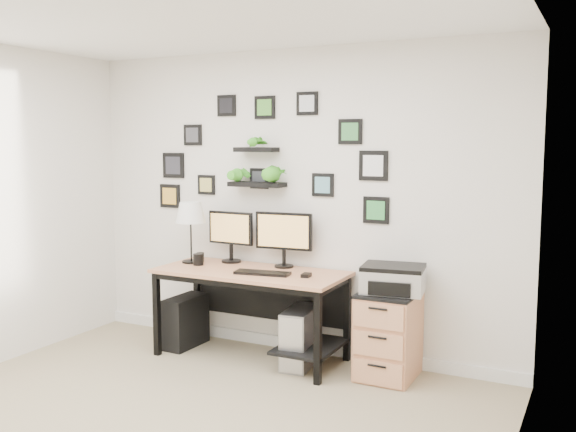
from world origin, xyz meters
The scene contains 14 objects.
room centered at (0.00, 1.98, 0.05)m, with size 4.00×4.00×4.00m.
desk centered at (-0.17, 1.67, 0.63)m, with size 1.60×0.70×0.75m.
monitor_left centered at (-0.55, 1.87, 1.02)m, with size 0.44×0.18×0.45m.
monitor_right centered at (-0.02, 1.87, 1.03)m, with size 0.51×0.18×0.47m.
keyboard centered at (-0.05, 1.54, 0.76)m, with size 0.45×0.14×0.02m, color black.
mouse centered at (0.32, 1.60, 0.76)m, with size 0.06×0.10×0.03m, color black.
table_lamp centered at (-0.86, 1.70, 1.18)m, with size 0.27×0.27×0.54m.
mug centered at (-0.73, 1.63, 0.80)m, with size 0.09×0.09×0.10m, color black.
pen_cup centered at (-0.80, 1.76, 0.79)m, with size 0.07×0.07×0.09m, color black.
pc_tower_black centered at (-0.89, 1.64, 0.22)m, with size 0.20×0.45×0.45m, color black.
pc_tower_grey centered at (0.25, 1.64, 0.24)m, with size 0.27×0.50×0.47m.
file_cabinet centered at (0.96, 1.72, 0.34)m, with size 0.43×0.53×0.67m.
printer centered at (0.99, 1.73, 0.78)m, with size 0.51×0.43×0.21m.
wall_decor centered at (-0.28, 1.93, 1.65)m, with size 2.27×0.18×1.07m.
Camera 1 is at (2.42, -2.93, 1.82)m, focal length 40.00 mm.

